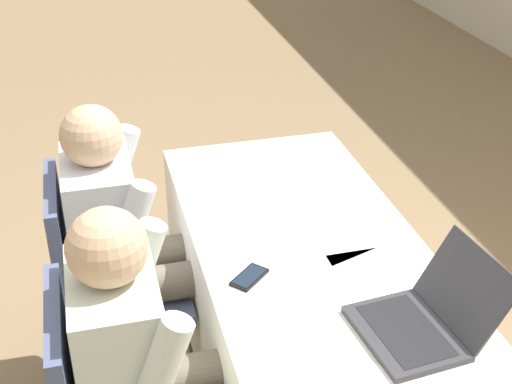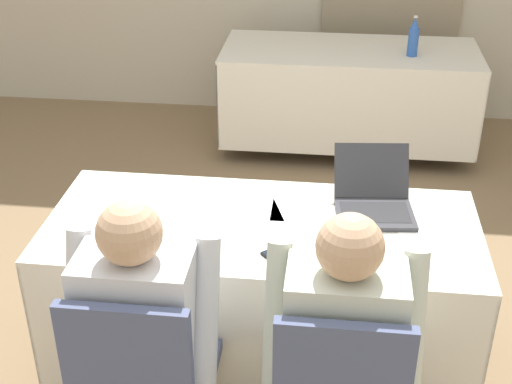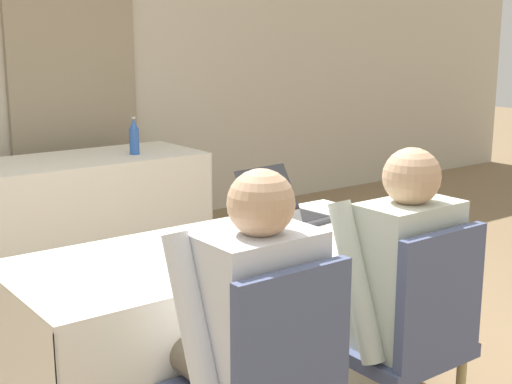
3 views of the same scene
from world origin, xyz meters
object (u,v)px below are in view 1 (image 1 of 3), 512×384
at_px(laptop, 423,319).
at_px(cell_phone, 249,277).
at_px(person_white_shirt, 151,368).
at_px(chair_near_left, 102,281).
at_px(person_checkered_shirt, 127,240).

xyz_separation_m(laptop, cell_phone, (-0.35, -0.40, -0.04)).
bearing_deg(person_white_shirt, chair_near_left, 9.08).
distance_m(cell_phone, person_checkered_shirt, 0.53).
relative_size(chair_near_left, person_checkered_shirt, 0.78).
xyz_separation_m(chair_near_left, person_checkered_shirt, (-0.00, 0.10, 0.16)).
distance_m(chair_near_left, person_checkered_shirt, 0.19).
height_order(cell_phone, person_checkered_shirt, person_checkered_shirt).
xyz_separation_m(chair_near_left, person_white_shirt, (0.65, 0.10, 0.16)).
height_order(person_checkered_shirt, person_white_shirt, same).
height_order(laptop, person_checkered_shirt, person_checkered_shirt).
distance_m(laptop, chair_near_left, 1.16).
bearing_deg(chair_near_left, person_white_shirt, -170.92).
bearing_deg(cell_phone, person_white_shirt, -96.68).
xyz_separation_m(person_checkered_shirt, person_white_shirt, (0.65, 0.00, 0.00)).
relative_size(laptop, cell_phone, 2.77).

